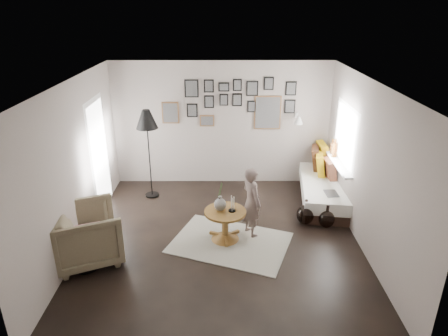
{
  "coord_description": "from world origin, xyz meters",
  "views": [
    {
      "loc": [
        0.04,
        -5.63,
        3.65
      ],
      "look_at": [
        0.05,
        0.5,
        1.1
      ],
      "focal_mm": 32.0,
      "sensor_mm": 36.0,
      "label": 1
    }
  ],
  "objects_px": {
    "magazine_basket": "(85,255)",
    "demijohn_large": "(305,214)",
    "floor_lamp": "(147,123)",
    "demijohn_small": "(327,219)",
    "daybed": "(323,186)",
    "child": "(251,202)",
    "vase": "(220,202)",
    "armchair": "(87,235)",
    "pedestal_table": "(225,226)"
  },
  "relations": [
    {
      "from": "pedestal_table",
      "to": "magazine_basket",
      "type": "bearing_deg",
      "value": -159.89
    },
    {
      "from": "floor_lamp",
      "to": "demijohn_small",
      "type": "xyz_separation_m",
      "value": [
        3.25,
        -1.24,
        -1.38
      ]
    },
    {
      "from": "vase",
      "to": "child",
      "type": "distance_m",
      "value": 0.54
    },
    {
      "from": "pedestal_table",
      "to": "demijohn_large",
      "type": "xyz_separation_m",
      "value": [
        1.42,
        0.51,
        -0.07
      ]
    },
    {
      "from": "child",
      "to": "floor_lamp",
      "type": "bearing_deg",
      "value": 24.43
    },
    {
      "from": "floor_lamp",
      "to": "daybed",
      "type": "bearing_deg",
      "value": -3.12
    },
    {
      "from": "pedestal_table",
      "to": "demijohn_large",
      "type": "relative_size",
      "value": 1.45
    },
    {
      "from": "armchair",
      "to": "floor_lamp",
      "type": "relative_size",
      "value": 0.54
    },
    {
      "from": "pedestal_table",
      "to": "vase",
      "type": "relative_size",
      "value": 1.4
    },
    {
      "from": "vase",
      "to": "armchair",
      "type": "height_order",
      "value": "vase"
    },
    {
      "from": "magazine_basket",
      "to": "child",
      "type": "bearing_deg",
      "value": 20.47
    },
    {
      "from": "pedestal_table",
      "to": "demijohn_large",
      "type": "distance_m",
      "value": 1.51
    },
    {
      "from": "pedestal_table",
      "to": "daybed",
      "type": "height_order",
      "value": "daybed"
    },
    {
      "from": "magazine_basket",
      "to": "child",
      "type": "relative_size",
      "value": 0.36
    },
    {
      "from": "pedestal_table",
      "to": "child",
      "type": "distance_m",
      "value": 0.59
    },
    {
      "from": "magazine_basket",
      "to": "demijohn_small",
      "type": "xyz_separation_m",
      "value": [
        3.84,
        1.15,
        -0.05
      ]
    },
    {
      "from": "floor_lamp",
      "to": "demijohn_large",
      "type": "bearing_deg",
      "value": -21.11
    },
    {
      "from": "daybed",
      "to": "floor_lamp",
      "type": "height_order",
      "value": "floor_lamp"
    },
    {
      "from": "vase",
      "to": "armchair",
      "type": "relative_size",
      "value": 0.51
    },
    {
      "from": "armchair",
      "to": "demijohn_small",
      "type": "bearing_deg",
      "value": -99.94
    },
    {
      "from": "magazine_basket",
      "to": "child",
      "type": "distance_m",
      "value": 2.7
    },
    {
      "from": "demijohn_small",
      "to": "magazine_basket",
      "type": "bearing_deg",
      "value": -163.34
    },
    {
      "from": "vase",
      "to": "demijohn_large",
      "type": "relative_size",
      "value": 1.03
    },
    {
      "from": "armchair",
      "to": "magazine_basket",
      "type": "bearing_deg",
      "value": 156.92
    },
    {
      "from": "vase",
      "to": "magazine_basket",
      "type": "height_order",
      "value": "vase"
    },
    {
      "from": "child",
      "to": "pedestal_table",
      "type": "bearing_deg",
      "value": 83.83
    },
    {
      "from": "vase",
      "to": "demijohn_small",
      "type": "relative_size",
      "value": 1.14
    },
    {
      "from": "armchair",
      "to": "demijohn_small",
      "type": "relative_size",
      "value": 2.25
    },
    {
      "from": "demijohn_large",
      "to": "child",
      "type": "xyz_separation_m",
      "value": [
        -0.99,
        -0.33,
        0.42
      ]
    },
    {
      "from": "magazine_basket",
      "to": "child",
      "type": "height_order",
      "value": "child"
    },
    {
      "from": "floor_lamp",
      "to": "magazine_basket",
      "type": "xyz_separation_m",
      "value": [
        -0.58,
        -2.39,
        -1.33
      ]
    },
    {
      "from": "floor_lamp",
      "to": "demijohn_large",
      "type": "height_order",
      "value": "floor_lamp"
    },
    {
      "from": "floor_lamp",
      "to": "demijohn_small",
      "type": "distance_m",
      "value": 3.75
    },
    {
      "from": "pedestal_table",
      "to": "floor_lamp",
      "type": "relative_size",
      "value": 0.38
    },
    {
      "from": "magazine_basket",
      "to": "demijohn_small",
      "type": "bearing_deg",
      "value": 16.66
    },
    {
      "from": "vase",
      "to": "armchair",
      "type": "bearing_deg",
      "value": -164.03
    },
    {
      "from": "daybed",
      "to": "child",
      "type": "xyz_separation_m",
      "value": [
        -1.5,
        -1.27,
        0.3
      ]
    },
    {
      "from": "pedestal_table",
      "to": "demijohn_large",
      "type": "bearing_deg",
      "value": 19.81
    },
    {
      "from": "pedestal_table",
      "to": "armchair",
      "type": "distance_m",
      "value": 2.15
    },
    {
      "from": "daybed",
      "to": "demijohn_large",
      "type": "bearing_deg",
      "value": -111.15
    },
    {
      "from": "daybed",
      "to": "child",
      "type": "height_order",
      "value": "child"
    },
    {
      "from": "vase",
      "to": "magazine_basket",
      "type": "xyz_separation_m",
      "value": [
        -1.99,
        -0.78,
        -0.47
      ]
    },
    {
      "from": "vase",
      "to": "floor_lamp",
      "type": "relative_size",
      "value": 0.27
    },
    {
      "from": "daybed",
      "to": "child",
      "type": "bearing_deg",
      "value": -132.15
    },
    {
      "from": "demijohn_small",
      "to": "armchair",
      "type": "bearing_deg",
      "value": -166.23
    },
    {
      "from": "demijohn_small",
      "to": "vase",
      "type": "bearing_deg",
      "value": -168.64
    },
    {
      "from": "magazine_basket",
      "to": "demijohn_large",
      "type": "xyz_separation_m",
      "value": [
        3.49,
        1.27,
        -0.03
      ]
    },
    {
      "from": "pedestal_table",
      "to": "demijohn_small",
      "type": "xyz_separation_m",
      "value": [
        1.77,
        0.39,
        -0.09
      ]
    },
    {
      "from": "pedestal_table",
      "to": "demijohn_large",
      "type": "height_order",
      "value": "pedestal_table"
    },
    {
      "from": "daybed",
      "to": "magazine_basket",
      "type": "height_order",
      "value": "daybed"
    }
  ]
}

